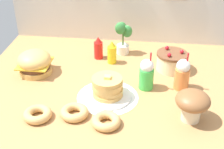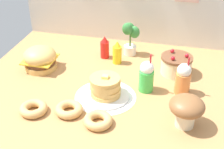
{
  "view_description": "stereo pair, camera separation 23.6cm",
  "coord_description": "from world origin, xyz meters",
  "px_view_note": "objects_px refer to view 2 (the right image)",
  "views": [
    {
      "loc": [
        0.28,
        -1.95,
        1.34
      ],
      "look_at": [
        0.04,
        0.06,
        0.11
      ],
      "focal_mm": 50.53,
      "sensor_mm": 36.0,
      "label": 1
    },
    {
      "loc": [
        0.51,
        -1.91,
        1.34
      ],
      "look_at": [
        0.04,
        0.06,
        0.11
      ],
      "focal_mm": 50.53,
      "sensor_mm": 36.0,
      "label": 2
    }
  ],
  "objects_px": {
    "cream_soda_cup": "(146,76)",
    "donut_vanilla": "(98,120)",
    "mustard_bottle": "(117,53)",
    "donut_chocolate": "(69,109)",
    "ketchup_bottle": "(105,48)",
    "burger": "(40,58)",
    "pancake_stack": "(105,88)",
    "mushroom_stool": "(187,109)",
    "orange_float_cup": "(183,79)",
    "donut_pink_glaze": "(33,109)",
    "layer_cake": "(176,65)",
    "potted_plant": "(130,37)"
  },
  "relations": [
    {
      "from": "orange_float_cup",
      "to": "mushroom_stool",
      "type": "relative_size",
      "value": 1.36
    },
    {
      "from": "potted_plant",
      "to": "mustard_bottle",
      "type": "bearing_deg",
      "value": -111.74
    },
    {
      "from": "donut_pink_glaze",
      "to": "donut_chocolate",
      "type": "bearing_deg",
      "value": 11.75
    },
    {
      "from": "mustard_bottle",
      "to": "layer_cake",
      "type": "bearing_deg",
      "value": -6.67
    },
    {
      "from": "cream_soda_cup",
      "to": "potted_plant",
      "type": "xyz_separation_m",
      "value": [
        -0.23,
        0.55,
        0.05
      ]
    },
    {
      "from": "potted_plant",
      "to": "mushroom_stool",
      "type": "distance_m",
      "value": 1.04
    },
    {
      "from": "pancake_stack",
      "to": "donut_vanilla",
      "type": "height_order",
      "value": "pancake_stack"
    },
    {
      "from": "burger",
      "to": "pancake_stack",
      "type": "xyz_separation_m",
      "value": [
        0.63,
        -0.28,
        -0.02
      ]
    },
    {
      "from": "potted_plant",
      "to": "donut_vanilla",
      "type": "bearing_deg",
      "value": -90.84
    },
    {
      "from": "orange_float_cup",
      "to": "donut_pink_glaze",
      "type": "xyz_separation_m",
      "value": [
        -0.97,
        -0.48,
        -0.09
      ]
    },
    {
      "from": "cream_soda_cup",
      "to": "donut_vanilla",
      "type": "xyz_separation_m",
      "value": [
        -0.24,
        -0.46,
        -0.09
      ]
    },
    {
      "from": "burger",
      "to": "donut_pink_glaze",
      "type": "distance_m",
      "value": 0.61
    },
    {
      "from": "mustard_bottle",
      "to": "potted_plant",
      "type": "height_order",
      "value": "potted_plant"
    },
    {
      "from": "mustard_bottle",
      "to": "donut_pink_glaze",
      "type": "bearing_deg",
      "value": -116.2
    },
    {
      "from": "donut_chocolate",
      "to": "orange_float_cup",
      "type": "bearing_deg",
      "value": 30.41
    },
    {
      "from": "donut_chocolate",
      "to": "donut_vanilla",
      "type": "height_order",
      "value": "same"
    },
    {
      "from": "donut_chocolate",
      "to": "potted_plant",
      "type": "distance_m",
      "value": 0.99
    },
    {
      "from": "layer_cake",
      "to": "mustard_bottle",
      "type": "bearing_deg",
      "value": 173.33
    },
    {
      "from": "burger",
      "to": "pancake_stack",
      "type": "relative_size",
      "value": 0.78
    },
    {
      "from": "layer_cake",
      "to": "donut_pink_glaze",
      "type": "distance_m",
      "value": 1.18
    },
    {
      "from": "cream_soda_cup",
      "to": "mushroom_stool",
      "type": "xyz_separation_m",
      "value": [
        0.3,
        -0.34,
        0.01
      ]
    },
    {
      "from": "mustard_bottle",
      "to": "potted_plant",
      "type": "bearing_deg",
      "value": 68.26
    },
    {
      "from": "potted_plant",
      "to": "burger",
      "type": "bearing_deg",
      "value": -147.39
    },
    {
      "from": "mustard_bottle",
      "to": "donut_pink_glaze",
      "type": "distance_m",
      "value": 0.91
    },
    {
      "from": "orange_float_cup",
      "to": "mustard_bottle",
      "type": "bearing_deg",
      "value": 149.6
    },
    {
      "from": "burger",
      "to": "donut_vanilla",
      "type": "height_order",
      "value": "burger"
    },
    {
      "from": "ketchup_bottle",
      "to": "donut_pink_glaze",
      "type": "height_order",
      "value": "ketchup_bottle"
    },
    {
      "from": "mustard_bottle",
      "to": "orange_float_cup",
      "type": "xyz_separation_m",
      "value": [
        0.57,
        -0.33,
        0.03
      ]
    },
    {
      "from": "ketchup_bottle",
      "to": "cream_soda_cup",
      "type": "xyz_separation_m",
      "value": [
        0.43,
        -0.43,
        0.03
      ]
    },
    {
      "from": "mustard_bottle",
      "to": "cream_soda_cup",
      "type": "distance_m",
      "value": 0.47
    },
    {
      "from": "mustard_bottle",
      "to": "donut_chocolate",
      "type": "bearing_deg",
      "value": -101.98
    },
    {
      "from": "cream_soda_cup",
      "to": "potted_plant",
      "type": "bearing_deg",
      "value": 112.33
    },
    {
      "from": "donut_vanilla",
      "to": "donut_pink_glaze",
      "type": "bearing_deg",
      "value": 178.01
    },
    {
      "from": "mustard_bottle",
      "to": "donut_chocolate",
      "type": "distance_m",
      "value": 0.78
    },
    {
      "from": "orange_float_cup",
      "to": "donut_vanilla",
      "type": "height_order",
      "value": "orange_float_cup"
    },
    {
      "from": "layer_cake",
      "to": "cream_soda_cup",
      "type": "relative_size",
      "value": 0.83
    },
    {
      "from": "mustard_bottle",
      "to": "donut_vanilla",
      "type": "xyz_separation_m",
      "value": [
        0.06,
        -0.83,
        -0.06
      ]
    },
    {
      "from": "mushroom_stool",
      "to": "donut_chocolate",
      "type": "bearing_deg",
      "value": -175.91
    },
    {
      "from": "burger",
      "to": "pancake_stack",
      "type": "height_order",
      "value": "burger"
    },
    {
      "from": "pancake_stack",
      "to": "mushroom_stool",
      "type": "relative_size",
      "value": 1.55
    },
    {
      "from": "potted_plant",
      "to": "cream_soda_cup",
      "type": "bearing_deg",
      "value": -67.67
    },
    {
      "from": "burger",
      "to": "donut_vanilla",
      "type": "bearing_deg",
      "value": -41.28
    },
    {
      "from": "donut_chocolate",
      "to": "donut_vanilla",
      "type": "xyz_separation_m",
      "value": [
        0.22,
        -0.07,
        0.0
      ]
    },
    {
      "from": "burger",
      "to": "ketchup_bottle",
      "type": "height_order",
      "value": "ketchup_bottle"
    },
    {
      "from": "burger",
      "to": "layer_cake",
      "type": "distance_m",
      "value": 1.12
    },
    {
      "from": "pancake_stack",
      "to": "mustard_bottle",
      "type": "relative_size",
      "value": 1.7
    },
    {
      "from": "burger",
      "to": "mustard_bottle",
      "type": "xyz_separation_m",
      "value": [
        0.6,
        0.24,
        0.0
      ]
    },
    {
      "from": "pancake_stack",
      "to": "potted_plant",
      "type": "relative_size",
      "value": 1.11
    },
    {
      "from": "cream_soda_cup",
      "to": "potted_plant",
      "type": "distance_m",
      "value": 0.6
    },
    {
      "from": "donut_pink_glaze",
      "to": "potted_plant",
      "type": "relative_size",
      "value": 0.61
    }
  ]
}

